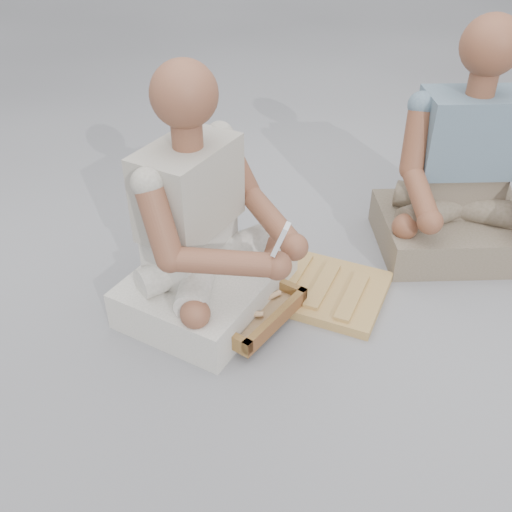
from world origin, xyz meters
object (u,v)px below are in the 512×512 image
Objects in this scene: carved_panel at (309,286)px; tool_tray at (228,299)px; craftsman at (203,234)px; companion at (463,180)px.

carved_panel is 0.36m from tool_tray.
craftsman reaches higher than tool_tray.
craftsman is at bearing 18.78° from companion.
tool_tray is (-0.20, -0.30, 0.04)m from carved_panel.
carved_panel is 0.61× the size of companion.
companion reaches higher than carved_panel.
carved_panel is 0.63× the size of craftsman.
tool_tray is at bearing 23.09° from companion.
companion is (0.58, 0.95, 0.28)m from tool_tray.
carved_panel is at bearing 24.13° from companion.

